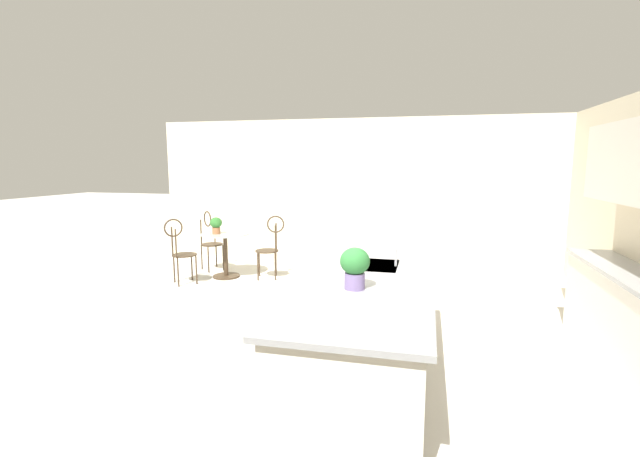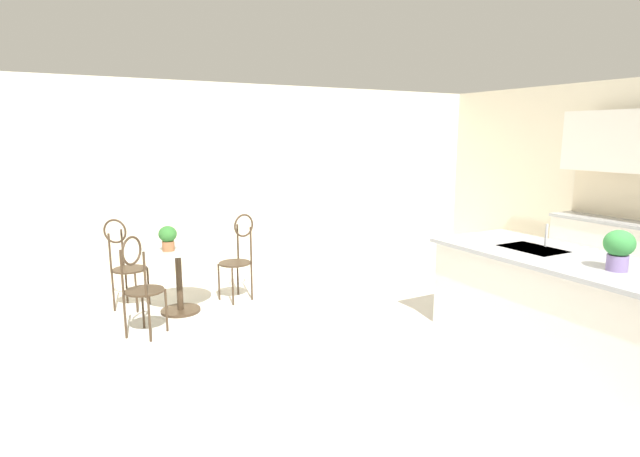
{
  "view_description": "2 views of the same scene",
  "coord_description": "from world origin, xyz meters",
  "px_view_note": "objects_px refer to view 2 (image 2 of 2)",
  "views": [
    {
      "loc": [
        3.88,
        1.31,
        1.89
      ],
      "look_at": [
        -1.68,
        -0.07,
        1.03
      ],
      "focal_mm": 24.65,
      "sensor_mm": 36.0,
      "label": 1
    },
    {
      "loc": [
        2.87,
        -3.15,
        1.99
      ],
      "look_at": [
        -1.24,
        -0.91,
        1.11
      ],
      "focal_mm": 28.33,
      "sensor_mm": 36.0,
      "label": 2
    }
  ],
  "objects_px": {
    "bistro_table": "(179,274)",
    "chair_by_island": "(124,260)",
    "chair_near_window": "(140,281)",
    "potted_plant_counter_near": "(619,248)",
    "potted_plant_on_table": "(168,237)",
    "chair_toward_desk": "(238,253)"
  },
  "relations": [
    {
      "from": "bistro_table",
      "to": "potted_plant_on_table",
      "type": "distance_m",
      "value": 0.47
    },
    {
      "from": "chair_near_window",
      "to": "potted_plant_counter_near",
      "type": "distance_m",
      "value": 4.24
    },
    {
      "from": "chair_by_island",
      "to": "chair_toward_desk",
      "type": "xyz_separation_m",
      "value": [
        0.33,
        1.25,
        0.0
      ]
    },
    {
      "from": "potted_plant_on_table",
      "to": "chair_toward_desk",
      "type": "bearing_deg",
      "value": 102.97
    },
    {
      "from": "chair_toward_desk",
      "to": "potted_plant_on_table",
      "type": "bearing_deg",
      "value": -77.03
    },
    {
      "from": "chair_by_island",
      "to": "chair_toward_desk",
      "type": "distance_m",
      "value": 1.29
    },
    {
      "from": "chair_near_window",
      "to": "potted_plant_counter_near",
      "type": "relative_size",
      "value": 3.19
    },
    {
      "from": "chair_near_window",
      "to": "chair_toward_desk",
      "type": "relative_size",
      "value": 1.0
    },
    {
      "from": "bistro_table",
      "to": "chair_by_island",
      "type": "height_order",
      "value": "chair_by_island"
    },
    {
      "from": "chair_near_window",
      "to": "potted_plant_on_table",
      "type": "relative_size",
      "value": 3.82
    },
    {
      "from": "bistro_table",
      "to": "chair_near_window",
      "type": "relative_size",
      "value": 0.77
    },
    {
      "from": "bistro_table",
      "to": "potted_plant_counter_near",
      "type": "xyz_separation_m",
      "value": [
        3.28,
        2.7,
        0.66
      ]
    },
    {
      "from": "bistro_table",
      "to": "chair_toward_desk",
      "type": "distance_m",
      "value": 0.77
    },
    {
      "from": "chair_near_window",
      "to": "chair_toward_desk",
      "type": "xyz_separation_m",
      "value": [
        -0.67,
        1.24,
        0.0
      ]
    },
    {
      "from": "chair_near_window",
      "to": "potted_plant_counter_near",
      "type": "bearing_deg",
      "value": 49.54
    },
    {
      "from": "potted_plant_on_table",
      "to": "potted_plant_counter_near",
      "type": "xyz_separation_m",
      "value": [
        3.2,
        2.82,
        0.21
      ]
    },
    {
      "from": "bistro_table",
      "to": "chair_by_island",
      "type": "xyz_separation_m",
      "value": [
        -0.44,
        -0.51,
        0.13
      ]
    },
    {
      "from": "chair_near_window",
      "to": "chair_toward_desk",
      "type": "height_order",
      "value": "same"
    },
    {
      "from": "chair_by_island",
      "to": "chair_near_window",
      "type": "bearing_deg",
      "value": 0.51
    },
    {
      "from": "chair_near_window",
      "to": "potted_plant_on_table",
      "type": "height_order",
      "value": "chair_near_window"
    },
    {
      "from": "bistro_table",
      "to": "potted_plant_counter_near",
      "type": "bearing_deg",
      "value": 39.49
    },
    {
      "from": "chair_toward_desk",
      "to": "potted_plant_counter_near",
      "type": "relative_size",
      "value": 3.19
    }
  ]
}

